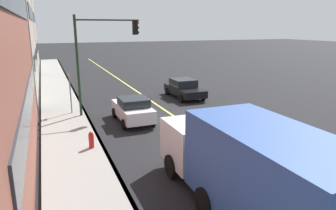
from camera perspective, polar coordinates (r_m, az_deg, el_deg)
name	(u,v)px	position (r m, az deg, el deg)	size (l,w,h in m)	color
ground	(178,119)	(19.17, 1.92, -2.66)	(200.00, 200.00, 0.00)	black
sidewalk_slab	(69,131)	(17.66, -18.01, -4.63)	(80.00, 2.79, 0.15)	gray
curb_edge	(93,128)	(17.78, -13.79, -4.20)	(80.00, 0.16, 0.15)	slate
lane_stripe_center	(178,119)	(19.17, 1.92, -2.64)	(80.00, 0.16, 0.01)	#D8CC4C
car_black	(184,88)	(24.97, 3.03, 3.11)	(4.37, 2.08, 1.48)	black
car_white	(133,109)	(18.59, -6.57, -0.81)	(3.89, 1.92, 1.52)	silver
truck_blue	(251,168)	(9.48, 15.24, -11.26)	(7.90, 2.67, 2.99)	silver
traffic_light_mast	(101,48)	(19.74, -12.43, 10.24)	(0.28, 4.04, 6.31)	#1E3823
street_sign_post	(70,90)	(20.68, -17.76, 2.66)	(0.60, 0.08, 2.81)	slate
fire_hydrant	(91,141)	(14.71, -14.08, -6.57)	(0.24, 0.24, 0.94)	red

